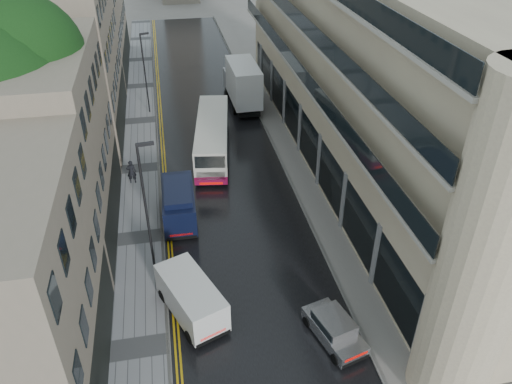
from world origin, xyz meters
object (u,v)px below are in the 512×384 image
object	(u,v)px
white_van	(189,327)
lamp_post_far	(145,74)
silver_hatchback	(336,353)
pedestrian	(131,172)
white_lorry	(234,92)
navy_van	(165,219)
cream_bus	(197,156)
lamp_post_near	(146,211)
tree_far	(43,68)

from	to	relation	value
white_van	lamp_post_far	size ratio (longest dim) A/B	0.64
silver_hatchback	white_van	xyz separation A→B (m)	(-6.31, 2.42, 0.35)
pedestrian	lamp_post_far	size ratio (longest dim) A/B	0.25
silver_hatchback	lamp_post_far	world-z (taller)	lamp_post_far
white_lorry	navy_van	xyz separation A→B (m)	(-6.70, -16.66, -0.84)
white_lorry	pedestrian	world-z (taller)	white_lorry
silver_hatchback	pedestrian	world-z (taller)	pedestrian
navy_van	cream_bus	bearing A→B (deg)	71.42
pedestrian	lamp_post_near	xyz separation A→B (m)	(1.30, -9.19, 2.96)
cream_bus	lamp_post_near	distance (m)	10.75
cream_bus	silver_hatchback	xyz separation A→B (m)	(4.54, -17.80, -0.71)
cream_bus	white_van	xyz separation A→B (m)	(-1.77, -15.38, -0.36)
cream_bus	silver_hatchback	world-z (taller)	cream_bus
white_lorry	white_van	bearing A→B (deg)	-104.45
white_lorry	lamp_post_far	size ratio (longest dim) A/B	1.13
tree_far	cream_bus	size ratio (longest dim) A/B	1.24
white_van	lamp_post_near	size ratio (longest dim) A/B	0.58
white_van	navy_van	xyz separation A→B (m)	(-0.78, 8.28, 0.22)
pedestrian	lamp_post_near	size ratio (longest dim) A/B	0.23
tree_far	lamp_post_near	bearing A→B (deg)	-66.80
pedestrian	lamp_post_near	distance (m)	9.74
white_lorry	white_van	size ratio (longest dim) A/B	1.77
cream_bus	pedestrian	distance (m)	4.69
tree_far	cream_bus	distance (m)	13.34
navy_van	lamp_post_far	size ratio (longest dim) A/B	0.69
navy_van	tree_far	bearing A→B (deg)	120.86
cream_bus	pedestrian	size ratio (longest dim) A/B	5.76
tree_far	white_lorry	world-z (taller)	tree_far
white_lorry	lamp_post_near	distance (m)	20.92
tree_far	pedestrian	size ratio (longest dim) A/B	7.16
silver_hatchback	lamp_post_near	size ratio (longest dim) A/B	0.46
pedestrian	lamp_post_far	xyz separation A→B (m)	(1.30, 11.94, 2.62)
white_lorry	silver_hatchback	distance (m)	27.40
silver_hatchback	pedestrian	size ratio (longest dim) A/B	2.01
silver_hatchback	white_van	distance (m)	6.77
tree_far	white_van	bearing A→B (deg)	-68.58
cream_bus	tree_far	bearing A→B (deg)	155.52
tree_far	navy_van	distance (m)	16.70
white_van	navy_van	bearing A→B (deg)	73.77
white_van	lamp_post_near	xyz separation A→B (m)	(-1.55, 5.48, 2.92)
cream_bus	lamp_post_far	world-z (taller)	lamp_post_far
tree_far	silver_hatchback	distance (m)	29.29
white_van	lamp_post_near	world-z (taller)	lamp_post_near
pedestrian	white_lorry	bearing A→B (deg)	-132.17
navy_van	white_lorry	bearing A→B (deg)	69.24
white_lorry	pedestrian	xyz separation A→B (m)	(-8.77, -10.27, -1.10)
tree_far	silver_hatchback	world-z (taller)	tree_far
tree_far	navy_van	world-z (taller)	tree_far
lamp_post_far	silver_hatchback	bearing A→B (deg)	-94.64
cream_bus	lamp_post_near	xyz separation A→B (m)	(-3.31, -9.90, 2.56)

